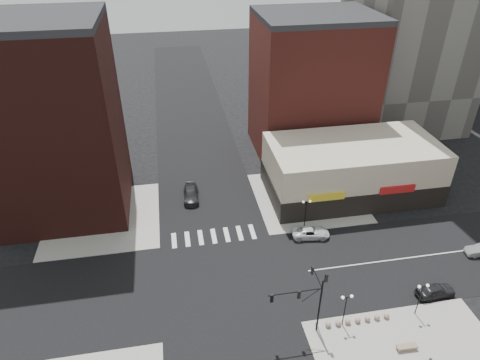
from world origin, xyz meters
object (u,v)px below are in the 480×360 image
object	(u,v)px
dark_sedan_north	(191,194)
stone_bench	(407,347)
street_lamp_ne	(306,207)
dark_sedan_east	(436,291)
traffic_signal	(310,295)
white_suv	(311,232)
street_lamp_se_a	(346,303)
street_lamp_se_b	(422,292)

from	to	relation	value
dark_sedan_north	stone_bench	world-z (taller)	dark_sedan_north
street_lamp_ne	dark_sedan_east	size ratio (longest dim) A/B	0.97
traffic_signal	white_suv	size ratio (longest dim) A/B	1.62
street_lamp_ne	street_lamp_se_a	bearing A→B (deg)	-93.58
traffic_signal	white_suv	xyz separation A→B (m)	(4.95, 13.79, -4.29)
street_lamp_se_b	stone_bench	size ratio (longest dim) A/B	2.01
street_lamp_se_a	dark_sedan_north	bearing A→B (deg)	117.73
street_lamp_se_a	white_suv	world-z (taller)	street_lamp_se_a
street_lamp_se_b	dark_sedan_north	xyz separation A→B (m)	(-21.28, 25.26, -2.52)
street_lamp_ne	white_suv	world-z (taller)	street_lamp_ne
street_lamp_se_b	white_suv	size ratio (longest dim) A/B	0.87
white_suv	dark_sedan_east	world-z (taller)	dark_sedan_east
street_lamp_se_a	street_lamp_se_b	size ratio (longest dim) A/B	1.00
dark_sedan_east	stone_bench	size ratio (longest dim) A/B	2.08
street_lamp_ne	dark_sedan_east	distance (m)	17.64
street_lamp_se_a	stone_bench	world-z (taller)	street_lamp_se_a
white_suv	traffic_signal	bearing A→B (deg)	167.65
dark_sedan_east	stone_bench	xyz separation A→B (m)	(-6.43, -5.80, -0.36)
dark_sedan_east	street_lamp_se_a	bearing A→B (deg)	96.65
street_lamp_se_a	street_lamp_ne	world-z (taller)	same
traffic_signal	dark_sedan_north	bearing A→B (deg)	110.77
street_lamp_se_b	traffic_signal	bearing A→B (deg)	179.18
white_suv	dark_sedan_north	bearing A→B (deg)	59.39
white_suv	dark_sedan_east	xyz separation A→B (m)	(10.24, -11.96, 0.06)
dark_sedan_east	street_lamp_ne	bearing A→B (deg)	33.41
street_lamp_se_b	street_lamp_ne	bearing A→B (deg)	113.63
street_lamp_se_a	dark_sedan_north	size ratio (longest dim) A/B	0.79
street_lamp_ne	dark_sedan_north	xyz separation A→B (m)	(-14.28, 9.26, -2.52)
street_lamp_se_b	dark_sedan_north	size ratio (longest dim) A/B	0.79
street_lamp_ne	white_suv	xyz separation A→B (m)	(0.18, -2.04, -2.62)
dark_sedan_east	dark_sedan_north	distance (m)	33.94
dark_sedan_north	traffic_signal	bearing A→B (deg)	-65.79
dark_sedan_north	white_suv	bearing A→B (deg)	-34.57
dark_sedan_east	stone_bench	bearing A→B (deg)	128.78
stone_bench	street_lamp_se_b	bearing A→B (deg)	53.46
street_lamp_se_a	street_lamp_ne	distance (m)	16.03
street_lamp_se_a	street_lamp_ne	size ratio (longest dim) A/B	1.00
street_lamp_se_b	stone_bench	xyz separation A→B (m)	(-3.00, -3.80, -2.92)
street_lamp_ne	dark_sedan_east	xyz separation A→B (m)	(10.43, -14.00, -2.56)
white_suv	dark_sedan_north	size ratio (longest dim) A/B	0.91
traffic_signal	stone_bench	xyz separation A→B (m)	(8.76, -3.97, -4.59)
street_lamp_se_a	dark_sedan_east	bearing A→B (deg)	9.93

